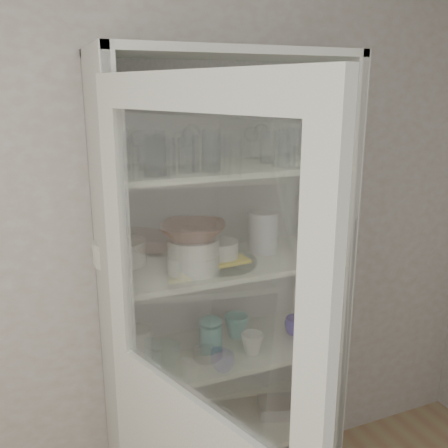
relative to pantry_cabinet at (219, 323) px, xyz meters
name	(u,v)px	position (x,y,z in m)	size (l,w,h in m)	color
wall_back	(163,242)	(-0.20, 0.16, 0.36)	(3.60, 0.02, 2.60)	#AA9D8E
pantry_cabinet	(219,323)	(0.00, 0.00, 0.00)	(1.00, 0.45, 2.10)	#B3B69F
tumbler_0	(154,154)	(-0.33, -0.22, 0.80)	(0.08, 0.08, 0.16)	silver
tumbler_1	(156,156)	(-0.32, -0.21, 0.79)	(0.07, 0.07, 0.14)	silver
tumbler_2	(166,157)	(-0.28, -0.21, 0.79)	(0.06, 0.06, 0.13)	silver
tumbler_3	(211,152)	(-0.11, -0.19, 0.79)	(0.07, 0.07, 0.15)	silver
tumbler_4	(281,149)	(0.19, -0.19, 0.79)	(0.07, 0.07, 0.14)	silver
tumbler_5	(287,148)	(0.20, -0.20, 0.79)	(0.07, 0.07, 0.14)	silver
tumbler_6	(298,147)	(0.25, -0.21, 0.80)	(0.07, 0.07, 0.15)	silver
tumbler_7	(119,150)	(-0.41, -0.04, 0.80)	(0.08, 0.08, 0.15)	silver
tumbler_8	(149,150)	(-0.31, -0.08, 0.79)	(0.07, 0.07, 0.15)	silver
tumbler_9	(154,152)	(-0.29, -0.08, 0.79)	(0.07, 0.07, 0.13)	silver
tumbler_10	(211,148)	(-0.05, -0.06, 0.79)	(0.07, 0.07, 0.14)	silver
tumbler_11	(268,147)	(0.19, -0.08, 0.79)	(0.07, 0.07, 0.13)	silver
goblet_0	(138,147)	(-0.32, 0.05, 0.80)	(0.07, 0.07, 0.15)	silver
goblet_1	(192,142)	(-0.11, 0.01, 0.81)	(0.08, 0.08, 0.17)	silver
goblet_2	(252,141)	(0.18, 0.05, 0.80)	(0.07, 0.07, 0.15)	silver
goblet_3	(261,140)	(0.22, 0.05, 0.80)	(0.07, 0.07, 0.16)	silver
plate_stack_front	(194,262)	(-0.16, -0.14, 0.36)	(0.21, 0.21, 0.07)	silver
plate_stack_back	(120,252)	(-0.41, 0.07, 0.37)	(0.22, 0.22, 0.10)	silver
cream_bowl	(193,246)	(-0.16, -0.14, 0.42)	(0.20, 0.20, 0.06)	beige
terracotta_bowl	(193,231)	(-0.16, -0.14, 0.48)	(0.25, 0.25, 0.06)	#5F2D1A
glass_platter	(220,262)	(-0.04, -0.10, 0.33)	(0.31, 0.31, 0.02)	silver
yellow_trivet	(220,258)	(-0.04, -0.10, 0.34)	(0.19, 0.19, 0.01)	yellow
white_ramekin	(220,249)	(-0.04, -0.10, 0.38)	(0.15, 0.15, 0.07)	silver
grey_bowl_stack	(263,232)	(0.20, -0.03, 0.41)	(0.13, 0.13, 0.18)	#BDBDBD
mug_blue	(297,327)	(0.34, -0.10, -0.04)	(0.11, 0.11, 0.09)	#150A9D
mug_teal	(237,326)	(0.09, -0.01, -0.03)	(0.11, 0.11, 0.10)	teal
mug_white	(252,343)	(0.09, -0.17, -0.03)	(0.10, 0.10, 0.09)	silver
teal_jar	(211,333)	(-0.05, -0.04, -0.02)	(0.10, 0.10, 0.12)	teal
measuring_cups	(206,354)	(-0.11, -0.14, -0.06)	(0.11, 0.11, 0.04)	#B4B4B4
white_canister	(138,344)	(-0.37, -0.02, -0.01)	(0.11, 0.11, 0.13)	silver
cream_dish	(211,425)	(-0.08, -0.09, -0.45)	(0.21, 0.21, 0.07)	beige
tin_box	(280,407)	(0.28, -0.10, -0.45)	(0.21, 0.14, 0.06)	#9897A5
tumbler_12	(190,154)	(-0.18, -0.17, 0.79)	(0.07, 0.07, 0.13)	silver
tumbler_13	(187,155)	(-0.20, -0.19, 0.78)	(0.06, 0.06, 0.13)	silver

